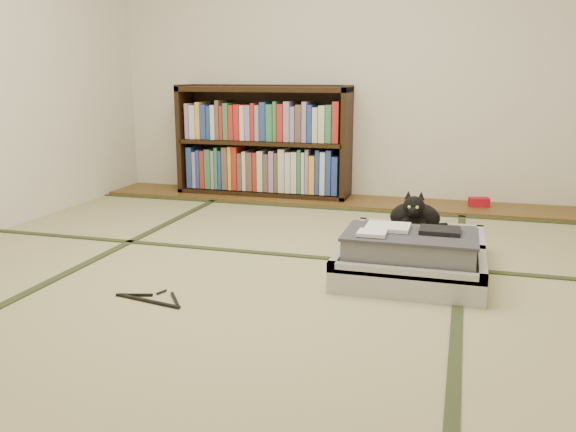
# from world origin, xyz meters

# --- Properties ---
(floor) EXTENTS (4.50, 4.50, 0.00)m
(floor) POSITION_xyz_m (0.00, 0.00, 0.00)
(floor) COLOR tan
(floor) RESTS_ON ground
(wood_strip) EXTENTS (4.00, 0.50, 0.02)m
(wood_strip) POSITION_xyz_m (0.00, 2.00, 0.01)
(wood_strip) COLOR brown
(wood_strip) RESTS_ON ground
(red_item) EXTENTS (0.17, 0.12, 0.07)m
(red_item) POSITION_xyz_m (1.12, 2.03, 0.06)
(red_item) COLOR #AC0D1B
(red_item) RESTS_ON wood_strip
(tatami_borders) EXTENTS (4.00, 4.50, 0.01)m
(tatami_borders) POSITION_xyz_m (0.00, 0.49, 0.00)
(tatami_borders) COLOR #2D381E
(tatami_borders) RESTS_ON ground
(bookcase) EXTENTS (1.48, 0.34, 0.95)m
(bookcase) POSITION_xyz_m (-0.67, 2.07, 0.45)
(bookcase) COLOR black
(bookcase) RESTS_ON wood_strip
(suitcase) EXTENTS (0.74, 0.98, 0.29)m
(suitcase) POSITION_xyz_m (0.76, 0.29, 0.10)
(suitcase) COLOR #B6B7BB
(suitcase) RESTS_ON floor
(cat) EXTENTS (0.33, 0.33, 0.26)m
(cat) POSITION_xyz_m (0.74, 0.58, 0.24)
(cat) COLOR black
(cat) RESTS_ON suitcase
(cable_coil) EXTENTS (0.10, 0.10, 0.02)m
(cable_coil) POSITION_xyz_m (0.92, 0.61, 0.15)
(cable_coil) COLOR white
(cable_coil) RESTS_ON suitcase
(hanger) EXTENTS (0.37, 0.20, 0.01)m
(hanger) POSITION_xyz_m (-0.38, -0.47, 0.01)
(hanger) COLOR black
(hanger) RESTS_ON floor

